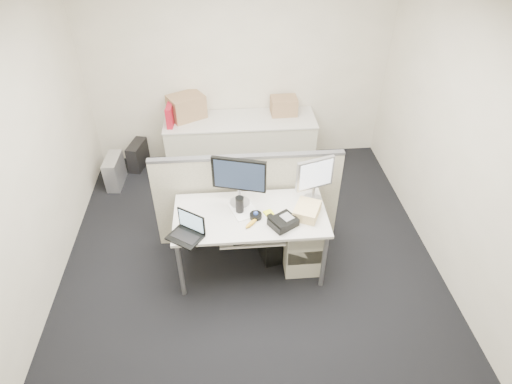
{
  "coord_description": "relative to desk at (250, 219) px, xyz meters",
  "views": [
    {
      "loc": [
        -0.2,
        -3.16,
        3.48
      ],
      "look_at": [
        0.07,
        0.15,
        0.89
      ],
      "focal_mm": 30.0,
      "sensor_mm": 36.0,
      "label": 1
    }
  ],
  "objects": [
    {
      "name": "floor",
      "position": [
        0.0,
        0.0,
        -0.67
      ],
      "size": [
        4.0,
        4.5,
        0.01
      ],
      "primitive_type": "cube",
      "color": "black",
      "rests_on": "ground"
    },
    {
      "name": "ceiling",
      "position": [
        0.0,
        0.0,
        2.04
      ],
      "size": [
        4.0,
        4.5,
        0.01
      ],
      "primitive_type": "cube",
      "color": "white",
      "rests_on": "ground"
    },
    {
      "name": "wall_back",
      "position": [
        0.0,
        2.25,
        0.69
      ],
      "size": [
        4.0,
        0.02,
        2.7
      ],
      "primitive_type": "cube",
      "color": "#EFE6CD",
      "rests_on": "ground"
    },
    {
      "name": "wall_left",
      "position": [
        -2.0,
        0.0,
        0.69
      ],
      "size": [
        0.02,
        4.5,
        2.7
      ],
      "primitive_type": "cube",
      "color": "#EFE6CD",
      "rests_on": "ground"
    },
    {
      "name": "wall_right",
      "position": [
        2.0,
        0.0,
        0.69
      ],
      "size": [
        0.02,
        4.5,
        2.7
      ],
      "primitive_type": "cube",
      "color": "#EFE6CD",
      "rests_on": "ground"
    },
    {
      "name": "desk",
      "position": [
        0.0,
        0.0,
        0.0
      ],
      "size": [
        1.5,
        0.75,
        0.73
      ],
      "color": "silver",
      "rests_on": "floor"
    },
    {
      "name": "keyboard_tray",
      "position": [
        0.0,
        -0.18,
        -0.04
      ],
      "size": [
        0.62,
        0.32,
        0.02
      ],
      "primitive_type": "cube",
      "color": "silver",
      "rests_on": "desk"
    },
    {
      "name": "drawer_pedestal",
      "position": [
        0.55,
        0.05,
        -0.34
      ],
      "size": [
        0.4,
        0.55,
        0.65
      ],
      "primitive_type": "cube",
      "color": "beige",
      "rests_on": "floor"
    },
    {
      "name": "cubicle_partition",
      "position": [
        0.0,
        0.45,
        -0.11
      ],
      "size": [
        2.0,
        0.06,
        1.1
      ],
      "primitive_type": "cube",
      "color": "beige",
      "rests_on": "floor"
    },
    {
      "name": "back_counter",
      "position": [
        0.0,
        1.93,
        -0.3
      ],
      "size": [
        2.0,
        0.6,
        0.72
      ],
      "primitive_type": "cube",
      "color": "beige",
      "rests_on": "floor"
    },
    {
      "name": "monitor_main",
      "position": [
        -0.09,
        0.18,
        0.33
      ],
      "size": [
        0.57,
        0.35,
        0.53
      ],
      "primitive_type": "cube",
      "rotation": [
        0.0,
        0.0,
        -0.28
      ],
      "color": "black",
      "rests_on": "desk"
    },
    {
      "name": "monitor_small",
      "position": [
        0.65,
        0.18,
        0.31
      ],
      "size": [
        0.44,
        0.31,
        0.48
      ],
      "primitive_type": "cube",
      "rotation": [
        0.0,
        0.0,
        0.3
      ],
      "color": "#B7B7BC",
      "rests_on": "desk"
    },
    {
      "name": "laptop",
      "position": [
        -0.62,
        -0.28,
        0.18
      ],
      "size": [
        0.38,
        0.36,
        0.23
      ],
      "primitive_type": "cube",
      "rotation": [
        0.0,
        0.0,
        -0.62
      ],
      "color": "black",
      "rests_on": "desk"
    },
    {
      "name": "trackball",
      "position": [
        0.05,
        -0.05,
        0.09
      ],
      "size": [
        0.15,
        0.15,
        0.05
      ],
      "primitive_type": "cylinder",
      "rotation": [
        0.0,
        0.0,
        0.38
      ],
      "color": "black",
      "rests_on": "desk"
    },
    {
      "name": "desk_phone",
      "position": [
        0.3,
        -0.18,
        0.1
      ],
      "size": [
        0.31,
        0.3,
        0.08
      ],
      "primitive_type": "cube",
      "rotation": [
        0.0,
        0.0,
        0.56
      ],
      "color": "black",
      "rests_on": "desk"
    },
    {
      "name": "paper_stack",
      "position": [
        -0.06,
        0.07,
        0.07
      ],
      "size": [
        0.31,
        0.35,
        0.01
      ],
      "primitive_type": "cube",
      "rotation": [
        0.0,
        0.0,
        0.34
      ],
      "color": "white",
      "rests_on": "desk"
    },
    {
      "name": "sticky_pad",
      "position": [
        0.18,
        0.0,
        0.07
      ],
      "size": [
        0.11,
        0.11,
        0.01
      ],
      "primitive_type": "cube",
      "rotation": [
        0.0,
        0.0,
        0.4
      ],
      "color": "#FEFF1F",
      "rests_on": "desk"
    },
    {
      "name": "travel_mug",
      "position": [
        -0.1,
        0.04,
        0.15
      ],
      "size": [
        0.1,
        0.1,
        0.17
      ],
      "primitive_type": "cylinder",
      "rotation": [
        0.0,
        0.0,
        0.3
      ],
      "color": "black",
      "rests_on": "desk"
    },
    {
      "name": "banana",
      "position": [
        0.0,
        -0.15,
        0.08
      ],
      "size": [
        0.15,
        0.15,
        0.04
      ],
      "primitive_type": "ellipsoid",
      "rotation": [
        0.0,
        0.0,
        0.82
      ],
      "color": "gold",
      "rests_on": "desk"
    },
    {
      "name": "cellphone",
      "position": [
        -0.15,
        0.2,
        0.07
      ],
      "size": [
        0.06,
        0.1,
        0.01
      ],
      "primitive_type": "cube",
      "rotation": [
        0.0,
        0.0,
        0.15
      ],
      "color": "black",
      "rests_on": "desk"
    },
    {
      "name": "manila_folders",
      "position": [
        0.55,
        -0.05,
        0.12
      ],
      "size": [
        0.32,
        0.35,
        0.11
      ],
      "primitive_type": "cube",
      "rotation": [
        0.0,
        0.0,
        -0.44
      ],
      "color": "beige",
      "rests_on": "desk"
    },
    {
      "name": "keyboard",
      "position": [
        0.05,
        -0.22,
        -0.02
      ],
      "size": [
        0.49,
        0.21,
        0.03
      ],
      "primitive_type": "cube",
      "rotation": [
        0.0,
        0.0,
        0.08
      ],
      "color": "black",
      "rests_on": "keyboard_tray"
    },
    {
      "name": "pc_tower_desk",
      "position": [
        0.2,
        0.2,
        -0.44
      ],
      "size": [
        0.29,
        0.51,
        0.45
      ],
      "primitive_type": "cube",
      "rotation": [
        0.0,
        0.0,
        0.23
      ],
      "color": "black",
      "rests_on": "floor"
    },
    {
      "name": "pc_tower_spare_dark",
      "position": [
        -1.45,
        2.03,
        -0.48
      ],
      "size": [
        0.26,
        0.43,
        0.37
      ],
      "primitive_type": "cube",
      "rotation": [
        0.0,
        0.0,
        -0.26
      ],
      "color": "black",
      "rests_on": "floor"
    },
    {
      "name": "pc_tower_spare_silver",
      "position": [
        -1.7,
        1.63,
        -0.46
      ],
      "size": [
        0.2,
        0.45,
        0.41
      ],
      "primitive_type": "cube",
      "rotation": [
        0.0,
        0.0,
        -0.06
      ],
      "color": "#B7B7BC",
      "rests_on": "floor"
    },
    {
      "name": "cardboard_box_left",
      "position": [
        -0.7,
        2.05,
        0.22
      ],
      "size": [
        0.55,
        0.5,
        0.33
      ],
      "primitive_type": "cube",
      "rotation": [
        0.0,
        0.0,
        0.5
      ],
      "color": "tan",
      "rests_on": "back_counter"
    },
    {
      "name": "cardboard_box_right",
      "position": [
        0.6,
        2.05,
        0.18
      ],
      "size": [
        0.35,
        0.28,
        0.25
      ],
      "primitive_type": "cube",
      "rotation": [
        0.0,
        0.0,
        0.02
      ],
      "color": "tan",
      "rests_on": "back_counter"
    },
    {
      "name": "red_binder",
      "position": [
        -0.9,
        1.88,
        0.2
      ],
      "size": [
        0.1,
        0.32,
        0.29
      ],
      "primitive_type": "cube",
      "rotation": [
        0.0,
        0.0,
        -0.08
      ],
      "color": "#B01326",
      "rests_on": "back_counter"
    }
  ]
}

